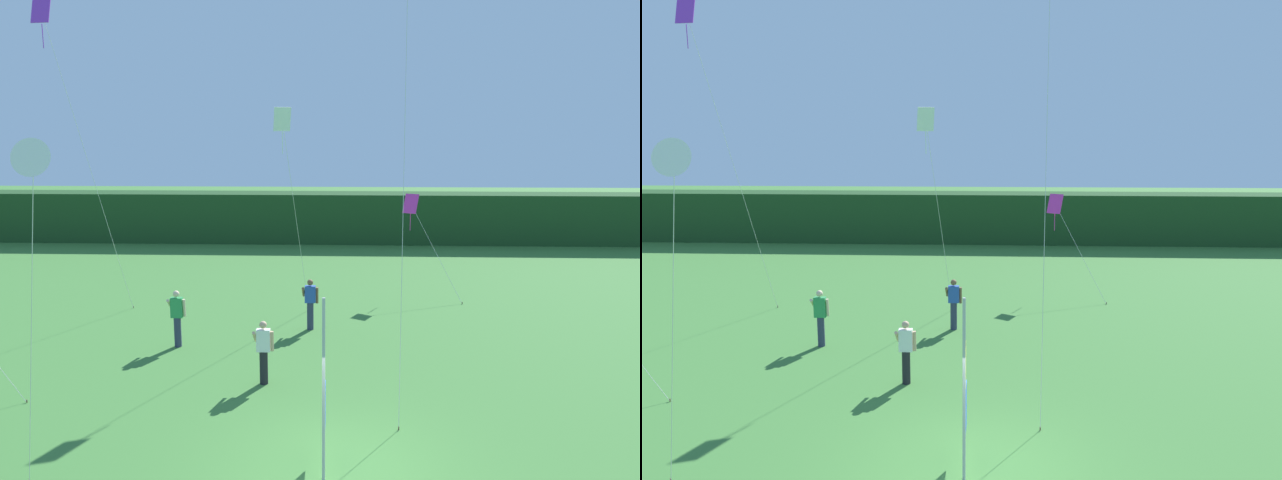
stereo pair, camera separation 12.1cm
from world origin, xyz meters
The scene contains 10 objects.
ground_plane centered at (0.00, 0.00, 0.00)m, with size 120.00×120.00×0.00m, color #3D7533.
distant_treeline centered at (0.00, 25.13, 1.46)m, with size 80.00×2.40×2.91m, color #1E421E.
banner_flag centered at (-0.20, -0.08, 1.74)m, with size 0.06×1.03×3.64m.
person_near_banner centered at (-1.93, 4.13, 0.92)m, with size 0.55×0.48×1.73m.
person_mid_field centered at (-0.94, 8.67, 0.93)m, with size 0.55×0.48×1.73m.
person_far_left centered at (-4.96, 6.86, 0.96)m, with size 0.55×0.48×1.79m.
kite_white_delta_0 centered at (-4.91, -1.34, 6.17)m, with size 1.27×0.85×6.55m.
kite_purple_diamond_1 centered at (-8.76, 7.79, 9.40)m, with size 1.40×3.53×10.56m.
kite_white_diamond_3 centered at (-1.72, 8.28, 6.49)m, with size 0.95×3.00×7.34m.
kite_magenta_diamond_6 centered at (2.99, 13.98, 3.48)m, with size 2.21×2.44×4.03m.
Camera 1 is at (0.15, -11.26, 6.70)m, focal length 34.61 mm.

